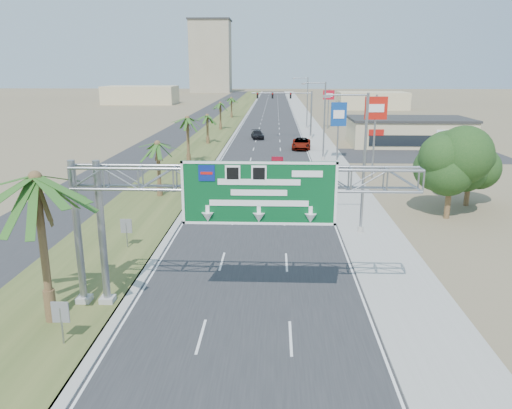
{
  "coord_description": "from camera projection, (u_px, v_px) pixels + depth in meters",
  "views": [
    {
      "loc": [
        1.23,
        -12.83,
        11.54
      ],
      "look_at": [
        0.18,
        14.15,
        4.2
      ],
      "focal_mm": 35.0,
      "sensor_mm": 36.0,
      "label": 1
    }
  ],
  "objects": [
    {
      "name": "signal_mast",
      "position": [
        299.0,
        111.0,
        83.38
      ],
      "size": [
        10.28,
        0.71,
        8.0
      ],
      "color": "gray",
      "rests_on": "ground"
    },
    {
      "name": "pole_sign_red_far",
      "position": [
        329.0,
        98.0,
        98.31
      ],
      "size": [
        2.2,
        0.86,
        7.75
      ],
      "color": "gray",
      "rests_on": "ground"
    },
    {
      "name": "building_distant_left",
      "position": [
        141.0,
        95.0,
        170.62
      ],
      "size": [
        24.0,
        14.0,
        6.0
      ],
      "primitive_type": "cube",
      "color": "#C8B787",
      "rests_on": "ground"
    },
    {
      "name": "building_distant_right",
      "position": [
        372.0,
        101.0,
        148.66
      ],
      "size": [
        20.0,
        12.0,
        5.0
      ],
      "primitive_type": "cube",
      "color": "#C8B787",
      "rests_on": "ground"
    },
    {
      "name": "pole_sign_red_near",
      "position": [
        376.0,
        113.0,
        53.05
      ],
      "size": [
        2.42,
        0.54,
        8.95
      ],
      "color": "gray",
      "rests_on": "ground"
    },
    {
      "name": "streetlight_far",
      "position": [
        306.0,
        105.0,
        98.79
      ],
      "size": [
        3.27,
        0.44,
        10.0
      ],
      "color": "gray",
      "rests_on": "ground"
    },
    {
      "name": "median_signback_a",
      "position": [
        61.0,
        315.0,
        21.14
      ],
      "size": [
        0.75,
        0.08,
        2.08
      ],
      "color": "gray",
      "rests_on": "ground"
    },
    {
      "name": "streetlight_near",
      "position": [
        361.0,
        170.0,
        35.15
      ],
      "size": [
        3.27,
        0.44,
        10.0
      ],
      "color": "gray",
      "rests_on": "ground"
    },
    {
      "name": "median_grass",
      "position": [
        230.0,
        118.0,
        121.87
      ],
      "size": [
        7.0,
        300.0,
        0.12
      ],
      "primitive_type": "cube",
      "color": "#3F4F23",
      "rests_on": "ground"
    },
    {
      "name": "car_left_lane",
      "position": [
        219.0,
        188.0,
        46.98
      ],
      "size": [
        2.18,
        4.49,
        1.48
      ],
      "primitive_type": "imported",
      "rotation": [
        0.0,
        0.0,
        0.1
      ],
      "color": "black",
      "rests_on": "ground"
    },
    {
      "name": "streetlight_mid",
      "position": [
        323.0,
        124.0,
        64.08
      ],
      "size": [
        3.27,
        0.44,
        10.0
      ],
      "color": "gray",
      "rests_on": "ground"
    },
    {
      "name": "oak_near",
      "position": [
        452.0,
        162.0,
        38.77
      ],
      "size": [
        4.5,
        4.5,
        6.8
      ],
      "color": "brown",
      "rests_on": "ground"
    },
    {
      "name": "palm_near",
      "position": [
        35.0,
        179.0,
        21.68
      ],
      "size": [
        5.7,
        5.7,
        8.35
      ],
      "color": "brown",
      "rests_on": "ground"
    },
    {
      "name": "car_mid_lane",
      "position": [
        277.0,
        163.0,
        60.01
      ],
      "size": [
        1.55,
        4.05,
        1.32
      ],
      "primitive_type": "imported",
      "rotation": [
        0.0,
        0.0,
        0.04
      ],
      "color": "maroon",
      "rests_on": "ground"
    },
    {
      "name": "sidewalk_right",
      "position": [
        305.0,
        118.0,
        121.18
      ],
      "size": [
        4.0,
        300.0,
        0.1
      ],
      "primitive_type": "cube",
      "color": "#9E9B93",
      "rests_on": "ground"
    },
    {
      "name": "palm_row_b",
      "position": [
        157.0,
        145.0,
        45.37
      ],
      "size": [
        3.99,
        3.99,
        5.95
      ],
      "color": "brown",
      "rests_on": "ground"
    },
    {
      "name": "tower_distant",
      "position": [
        211.0,
        57.0,
        253.11
      ],
      "size": [
        20.0,
        16.0,
        35.0
      ],
      "primitive_type": "cube",
      "color": "gray",
      "rests_on": "ground"
    },
    {
      "name": "road",
      "position": [
        270.0,
        118.0,
        121.51
      ],
      "size": [
        12.0,
        300.0,
        0.02
      ],
      "primitive_type": "cube",
      "color": "#28282B",
      "rests_on": "ground"
    },
    {
      "name": "palm_row_c",
      "position": [
        187.0,
        119.0,
        60.6
      ],
      "size": [
        3.99,
        3.99,
        6.75
      ],
      "color": "brown",
      "rests_on": "ground"
    },
    {
      "name": "sign_gantry",
      "position": [
        226.0,
        190.0,
        23.47
      ],
      "size": [
        16.75,
        1.24,
        7.5
      ],
      "color": "gray",
      "rests_on": "ground"
    },
    {
      "name": "palm_row_f",
      "position": [
        231.0,
        98.0,
        120.63
      ],
      "size": [
        3.99,
        3.99,
        5.75
      ],
      "color": "brown",
      "rests_on": "ground"
    },
    {
      "name": "oak_far",
      "position": [
        471.0,
        162.0,
        42.7
      ],
      "size": [
        3.5,
        3.5,
        5.6
      ],
      "color": "brown",
      "rests_on": "ground"
    },
    {
      "name": "median_signback_b",
      "position": [
        126.0,
        228.0,
        32.74
      ],
      "size": [
        0.75,
        0.08,
        2.08
      ],
      "color": "gray",
      "rests_on": "ground"
    },
    {
      "name": "palm_row_d",
      "position": [
        207.0,
        116.0,
        78.28
      ],
      "size": [
        3.99,
        3.99,
        5.45
      ],
      "color": "brown",
      "rests_on": "ground"
    },
    {
      "name": "store_building",
      "position": [
        408.0,
        132.0,
        77.74
      ],
      "size": [
        18.0,
        10.0,
        4.0
      ],
      "primitive_type": "cube",
      "color": "#C8B787",
      "rests_on": "ground"
    },
    {
      "name": "pole_sign_blue",
      "position": [
        339.0,
        117.0,
        63.69
      ],
      "size": [
        2.02,
        0.49,
        7.68
      ],
      "color": "gray",
      "rests_on": "ground"
    },
    {
      "name": "opposing_road",
      "position": [
        201.0,
        118.0,
        122.14
      ],
      "size": [
        8.0,
        300.0,
        0.02
      ],
      "primitive_type": "cube",
      "color": "#28282B",
      "rests_on": "ground"
    },
    {
      "name": "palm_row_e",
      "position": [
        220.0,
        104.0,
        96.42
      ],
      "size": [
        3.99,
        3.99,
        6.15
      ],
      "color": "brown",
      "rests_on": "ground"
    },
    {
      "name": "car_right_lane",
      "position": [
        301.0,
        144.0,
        74.28
      ],
      "size": [
        3.11,
        6.01,
        1.62
      ],
      "primitive_type": "imported",
      "rotation": [
        0.0,
        0.0,
        -0.07
      ],
      "color": "gray",
      "rests_on": "ground"
    },
    {
      "name": "car_far",
      "position": [
        257.0,
        135.0,
        85.3
      ],
      "size": [
        2.55,
        4.95,
        1.37
      ],
      "primitive_type": "imported",
      "rotation": [
        0.0,
        0.0,
        0.14
      ],
      "color": "black",
      "rests_on": "ground"
    }
  ]
}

